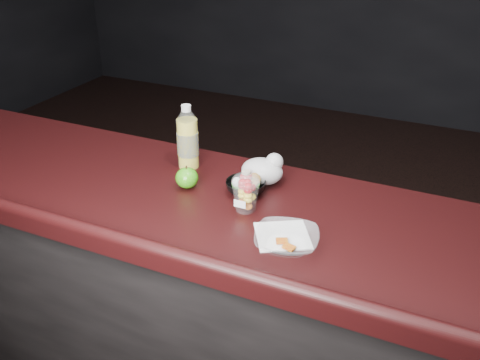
{
  "coord_description": "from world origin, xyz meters",
  "views": [
    {
      "loc": [
        0.68,
        -1.11,
        1.94
      ],
      "look_at": [
        0.03,
        0.34,
        1.1
      ],
      "focal_mm": 40.0,
      "sensor_mm": 36.0,
      "label": 1
    }
  ],
  "objects_px": {
    "lemonade_bottle": "(188,141)",
    "snack_bowl": "(245,186)",
    "fruit_cup": "(246,192)",
    "green_apple": "(187,178)",
    "takeout_bowl": "(287,240)"
  },
  "relations": [
    {
      "from": "lemonade_bottle",
      "to": "snack_bowl",
      "type": "height_order",
      "value": "lemonade_bottle"
    },
    {
      "from": "snack_bowl",
      "to": "takeout_bowl",
      "type": "height_order",
      "value": "snack_bowl"
    },
    {
      "from": "lemonade_bottle",
      "to": "green_apple",
      "type": "relative_size",
      "value": 2.94
    },
    {
      "from": "green_apple",
      "to": "takeout_bowl",
      "type": "relative_size",
      "value": 0.37
    },
    {
      "from": "fruit_cup",
      "to": "snack_bowl",
      "type": "relative_size",
      "value": 0.79
    },
    {
      "from": "fruit_cup",
      "to": "green_apple",
      "type": "height_order",
      "value": "fruit_cup"
    },
    {
      "from": "fruit_cup",
      "to": "green_apple",
      "type": "bearing_deg",
      "value": 167.67
    },
    {
      "from": "lemonade_bottle",
      "to": "green_apple",
      "type": "height_order",
      "value": "lemonade_bottle"
    },
    {
      "from": "lemonade_bottle",
      "to": "fruit_cup",
      "type": "height_order",
      "value": "lemonade_bottle"
    },
    {
      "from": "lemonade_bottle",
      "to": "takeout_bowl",
      "type": "distance_m",
      "value": 0.64
    },
    {
      "from": "snack_bowl",
      "to": "green_apple",
      "type": "bearing_deg",
      "value": -165.66
    },
    {
      "from": "lemonade_bottle",
      "to": "takeout_bowl",
      "type": "relative_size",
      "value": 1.08
    },
    {
      "from": "fruit_cup",
      "to": "snack_bowl",
      "type": "distance_m",
      "value": 0.13
    },
    {
      "from": "fruit_cup",
      "to": "green_apple",
      "type": "distance_m",
      "value": 0.26
    },
    {
      "from": "snack_bowl",
      "to": "takeout_bowl",
      "type": "bearing_deg",
      "value": -45.74
    }
  ]
}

